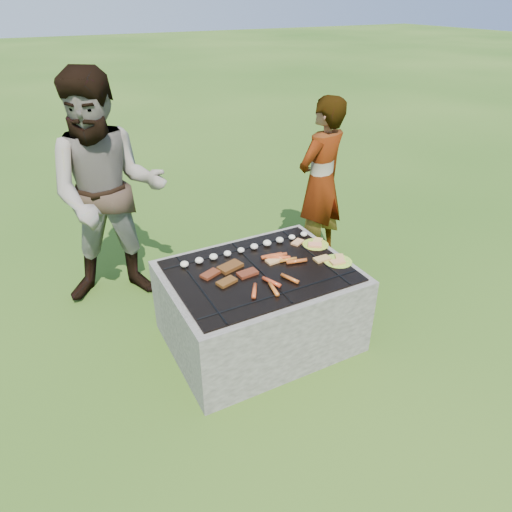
{
  "coord_description": "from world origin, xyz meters",
  "views": [
    {
      "loc": [
        -1.28,
        -2.38,
        2.29
      ],
      "look_at": [
        0.0,
        0.05,
        0.7
      ],
      "focal_mm": 32.0,
      "sensor_mm": 36.0,
      "label": 1
    }
  ],
  "objects_px": {
    "plate_far": "(316,244)",
    "cook": "(321,182)",
    "fire_pit": "(259,308)",
    "bystander": "(109,194)",
    "plate_near": "(338,261)"
  },
  "relations": [
    {
      "from": "plate_far",
      "to": "cook",
      "type": "xyz_separation_m",
      "value": [
        0.55,
        0.74,
        0.16
      ]
    },
    {
      "from": "fire_pit",
      "to": "plate_far",
      "type": "bearing_deg",
      "value": 12.91
    },
    {
      "from": "plate_near",
      "to": "bystander",
      "type": "relative_size",
      "value": 0.13
    },
    {
      "from": "fire_pit",
      "to": "bystander",
      "type": "height_order",
      "value": "bystander"
    },
    {
      "from": "bystander",
      "to": "plate_far",
      "type": "bearing_deg",
      "value": -20.77
    },
    {
      "from": "bystander",
      "to": "plate_near",
      "type": "bearing_deg",
      "value": -28.14
    },
    {
      "from": "plate_near",
      "to": "cook",
      "type": "relative_size",
      "value": 0.16
    },
    {
      "from": "cook",
      "to": "bystander",
      "type": "distance_m",
      "value": 1.88
    },
    {
      "from": "plate_near",
      "to": "fire_pit",
      "type": "bearing_deg",
      "value": 164.35
    },
    {
      "from": "cook",
      "to": "fire_pit",
      "type": "bearing_deg",
      "value": 20.43
    },
    {
      "from": "fire_pit",
      "to": "bystander",
      "type": "bearing_deg",
      "value": 124.71
    },
    {
      "from": "fire_pit",
      "to": "plate_far",
      "type": "distance_m",
      "value": 0.66
    },
    {
      "from": "fire_pit",
      "to": "plate_near",
      "type": "distance_m",
      "value": 0.67
    },
    {
      "from": "plate_near",
      "to": "bystander",
      "type": "distance_m",
      "value": 1.83
    },
    {
      "from": "fire_pit",
      "to": "bystander",
      "type": "relative_size",
      "value": 0.7
    }
  ]
}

